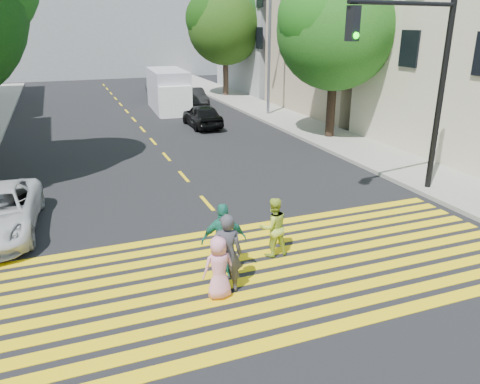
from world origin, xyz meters
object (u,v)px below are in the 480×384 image
silver_car (158,86)px  tree_right_near (338,23)px  pedestrian_woman (273,227)px  pedestrian_extra (224,240)px  tree_right_far (226,22)px  dark_car_near (202,116)px  pedestrian_man (227,253)px  dark_car_parked (195,97)px  white_van (169,92)px  traffic_signal (420,69)px  pedestrian_child (219,268)px

silver_car → tree_right_near: bearing=108.0°
pedestrian_woman → pedestrian_extra: size_ratio=0.87×
tree_right_far → silver_car: 7.78m
tree_right_near → dark_car_near: size_ratio=2.14×
tree_right_near → pedestrian_man: (-9.65, -11.60, -4.61)m
pedestrian_man → dark_car_parked: size_ratio=0.50×
pedestrian_woman → white_van: (2.24, 21.18, 0.49)m
pedestrian_extra → traffic_signal: traffic_signal is taller
pedestrian_child → white_van: bearing=-102.2°
tree_right_near → dark_car_parked: size_ratio=2.24×
tree_right_near → pedestrian_child: size_ratio=5.84×
pedestrian_extra → dark_car_parked: size_ratio=0.48×
silver_car → white_van: bearing=87.3°
dark_car_parked → pedestrian_extra: bearing=-102.3°
pedestrian_extra → traffic_signal: bearing=-147.9°
pedestrian_man → tree_right_near: bearing=-109.9°
pedestrian_woman → dark_car_parked: pedestrian_woman is taller
pedestrian_woman → traffic_signal: size_ratio=0.24×
tree_right_far → pedestrian_extra: tree_right_far is taller
tree_right_near → pedestrian_woman: size_ratio=5.33×
pedestrian_extra → pedestrian_child: bearing=75.8°
silver_car → dark_car_parked: silver_car is taller
pedestrian_extra → silver_car: (4.67, 30.07, -0.24)m
pedestrian_child → traffic_signal: (7.76, 3.57, 3.50)m
traffic_signal → pedestrian_child: bearing=-165.2°
dark_car_parked → pedestrian_woman: bearing=-99.1°
pedestrian_woman → dark_car_near: pedestrian_woman is taller
tree_right_near → traffic_signal: size_ratio=1.26×
pedestrian_extra → pedestrian_woman: bearing=-149.6°
tree_right_far → silver_car: (-4.71, 3.73, -4.94)m
pedestrian_extra → dark_car_near: bearing=-93.1°
tree_right_far → pedestrian_man: bearing=-109.5°
dark_car_near → dark_car_parked: bearing=-102.8°
dark_car_parked → tree_right_far: bearing=44.0°
pedestrian_man → pedestrian_extra: 0.68m
tree_right_near → tree_right_far: tree_right_far is taller
tree_right_near → white_van: 12.92m
silver_car → traffic_signal: 27.71m
tree_right_near → pedestrian_child: tree_right_near is taller
silver_car → pedestrian_man: bearing=85.0°
pedestrian_child → pedestrian_man: bearing=-145.5°
pedestrian_man → dark_car_near: pedestrian_man is taller
pedestrian_man → pedestrian_woman: bearing=-124.8°
pedestrian_child → tree_right_far: bearing=-111.6°
tree_right_near → silver_car: (-4.81, 19.13, -4.88)m
dark_car_near → tree_right_far: bearing=-116.6°
white_van → pedestrian_man: bearing=-96.5°
tree_right_far → traffic_signal: (-2.03, -23.62, -1.39)m
pedestrian_woman → pedestrian_child: size_ratio=1.10×
pedestrian_man → dark_car_near: bearing=-85.0°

